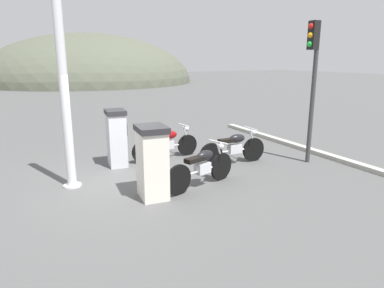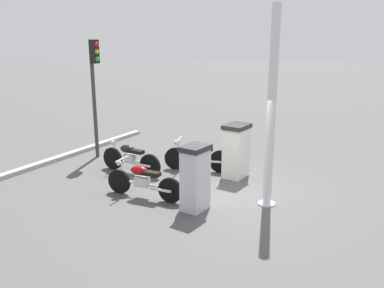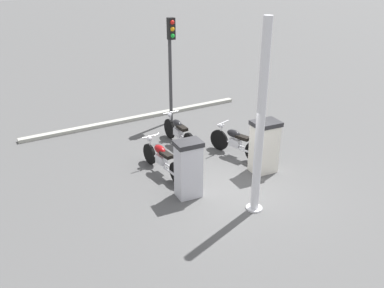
# 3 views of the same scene
# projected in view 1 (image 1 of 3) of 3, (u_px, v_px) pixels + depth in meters

# --- Properties ---
(ground_plane) EXTENTS (120.00, 120.00, 0.00)m
(ground_plane) POSITION_uv_depth(u_px,v_px,m) (127.00, 180.00, 8.27)
(ground_plane) COLOR #4C4C4C
(fuel_pump_near) EXTENTS (0.69, 0.82, 1.53)m
(fuel_pump_near) POSITION_uv_depth(u_px,v_px,m) (152.00, 162.00, 7.09)
(fuel_pump_near) COLOR silver
(fuel_pump_near) RESTS_ON ground
(fuel_pump_far) EXTENTS (0.61, 0.72, 1.53)m
(fuel_pump_far) POSITION_uv_depth(u_px,v_px,m) (117.00, 138.00, 9.22)
(fuel_pump_far) COLOR silver
(fuel_pump_far) RESTS_ON ground
(motorcycle_near_pump) EXTENTS (1.98, 0.72, 0.97)m
(motorcycle_near_pump) POSITION_uv_depth(u_px,v_px,m) (202.00, 167.00, 7.77)
(motorcycle_near_pump) COLOR black
(motorcycle_near_pump) RESTS_ON ground
(motorcycle_far_pump) EXTENTS (2.08, 0.56, 0.95)m
(motorcycle_far_pump) POSITION_uv_depth(u_px,v_px,m) (167.00, 143.00, 9.96)
(motorcycle_far_pump) COLOR black
(motorcycle_far_pump) RESTS_ON ground
(motorcycle_extra) EXTENTS (2.05, 0.56, 0.97)m
(motorcycle_extra) POSITION_uv_depth(u_px,v_px,m) (234.00, 148.00, 9.44)
(motorcycle_extra) COLOR black
(motorcycle_extra) RESTS_ON ground
(roadside_traffic_light) EXTENTS (0.38, 0.25, 3.78)m
(roadside_traffic_light) POSITION_uv_depth(u_px,v_px,m) (313.00, 69.00, 9.10)
(roadside_traffic_light) COLOR #38383A
(roadside_traffic_light) RESTS_ON ground
(canopy_support_pole) EXTENTS (0.40, 0.40, 4.56)m
(canopy_support_pole) POSITION_uv_depth(u_px,v_px,m) (64.00, 89.00, 7.36)
(canopy_support_pole) COLOR silver
(canopy_support_pole) RESTS_ON ground
(road_edge_kerb) EXTENTS (0.53, 8.61, 0.12)m
(road_edge_kerb) POSITION_uv_depth(u_px,v_px,m) (304.00, 148.00, 10.97)
(road_edge_kerb) COLOR #9E9E93
(road_edge_kerb) RESTS_ON ground
(distant_hill_main) EXTENTS (24.81, 25.60, 11.55)m
(distant_hill_main) POSITION_uv_depth(u_px,v_px,m) (89.00, 82.00, 42.57)
(distant_hill_main) COLOR #4C5142
(distant_hill_main) RESTS_ON ground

